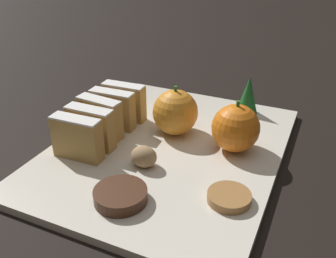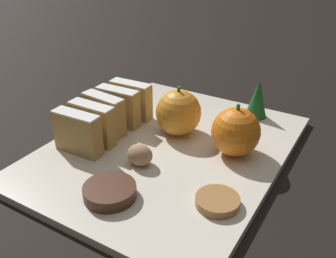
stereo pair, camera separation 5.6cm
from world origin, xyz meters
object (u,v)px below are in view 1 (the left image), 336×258
at_px(walnut, 144,157).
at_px(orange_near, 236,128).
at_px(orange_far, 175,112).
at_px(chocolate_cookie, 123,196).

bearing_deg(walnut, orange_near, 43.15).
height_order(orange_near, orange_far, orange_far).
relative_size(orange_near, chocolate_cookie, 1.19).
bearing_deg(chocolate_cookie, orange_near, 62.85).
height_order(walnut, chocolate_cookie, walnut).
xyz_separation_m(walnut, chocolate_cookie, (0.01, -0.08, -0.01)).
bearing_deg(orange_far, orange_near, -6.06).
xyz_separation_m(orange_far, walnut, (-0.00, -0.11, -0.02)).
distance_m(orange_far, chocolate_cookie, 0.19).
relative_size(orange_far, chocolate_cookie, 1.21).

